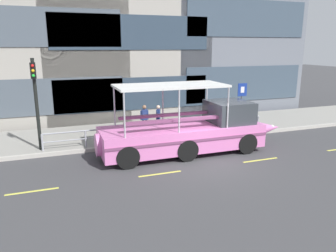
{
  "coord_description": "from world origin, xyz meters",
  "views": [
    {
      "loc": [
        -6.21,
        -12.28,
        5.04
      ],
      "look_at": [
        -1.16,
        1.81,
        1.3
      ],
      "focal_mm": 34.47,
      "sensor_mm": 36.0,
      "label": 1
    }
  ],
  "objects": [
    {
      "name": "ground_plane",
      "position": [
        0.0,
        0.0,
        0.0
      ],
      "size": [
        120.0,
        120.0,
        0.0
      ],
      "primitive_type": "plane",
      "color": "#3D3D3F"
    },
    {
      "name": "sidewalk",
      "position": [
        0.0,
        5.6,
        0.09
      ],
      "size": [
        32.0,
        4.8,
        0.18
      ],
      "primitive_type": "cube",
      "color": "gray",
      "rests_on": "ground_plane"
    },
    {
      "name": "curb_edge",
      "position": [
        0.0,
        3.11,
        0.09
      ],
      "size": [
        32.0,
        0.18,
        0.18
      ],
      "primitive_type": "cube",
      "color": "#B2ADA3",
      "rests_on": "ground_plane"
    },
    {
      "name": "lane_centreline",
      "position": [
        -0.0,
        -0.71,
        0.0
      ],
      "size": [
        25.8,
        0.12,
        0.01
      ],
      "color": "#DBD64C",
      "rests_on": "ground_plane"
    },
    {
      "name": "curb_guardrail",
      "position": [
        -0.88,
        3.45,
        0.75
      ],
      "size": [
        12.11,
        0.09,
        0.84
      ],
      "color": "#9EA0A8",
      "rests_on": "sidewalk"
    },
    {
      "name": "traffic_light_pole",
      "position": [
        -6.98,
        3.69,
        2.79
      ],
      "size": [
        0.24,
        0.46,
        4.32
      ],
      "color": "black",
      "rests_on": "sidewalk"
    },
    {
      "name": "parking_sign",
      "position": [
        4.37,
        4.18,
        2.01
      ],
      "size": [
        0.6,
        0.12,
        2.7
      ],
      "color": "#4C4F54",
      "rests_on": "sidewalk"
    },
    {
      "name": "duck_tour_boat",
      "position": [
        -0.04,
        1.44,
        1.05
      ],
      "size": [
        9.66,
        2.55,
        3.33
      ],
      "color": "pink",
      "rests_on": "ground_plane"
    },
    {
      "name": "pedestrian_near_bow",
      "position": [
        3.16,
        4.61,
        1.18
      ],
      "size": [
        0.32,
        0.41,
        1.65
      ],
      "color": "#1E2338",
      "rests_on": "sidewalk"
    },
    {
      "name": "pedestrian_mid_left",
      "position": [
        -0.71,
        4.69,
        1.15
      ],
      "size": [
        0.31,
        0.41,
        1.61
      ],
      "color": "#1E2338",
      "rests_on": "sidewalk"
    },
    {
      "name": "pedestrian_mid_right",
      "position": [
        -1.5,
        4.76,
        1.18
      ],
      "size": [
        0.48,
        0.23,
        1.65
      ],
      "color": "black",
      "rests_on": "sidewalk"
    }
  ]
}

